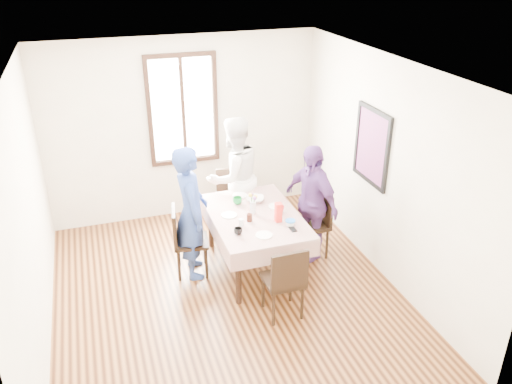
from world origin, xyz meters
TOP-DOWN VIEW (x-y plane):
  - ground at (0.00, 0.00)m, footprint 4.50×4.50m
  - back_wall at (0.00, 2.25)m, footprint 4.00×0.00m
  - right_wall at (2.00, 0.00)m, footprint 0.00×4.50m
  - window_frame at (0.00, 2.23)m, footprint 1.02×0.06m
  - window_pane at (0.00, 2.24)m, footprint 0.90×0.02m
  - art_poster at (1.98, 0.30)m, footprint 0.04×0.76m
  - dining_table at (0.50, 0.45)m, footprint 0.95×1.44m
  - tablecloth at (0.50, 0.45)m, footprint 1.07×1.56m
  - chair_left at (-0.29, 0.59)m, footprint 0.48×0.48m
  - chair_right at (1.30, 0.50)m, footprint 0.43×0.43m
  - chair_far at (0.50, 1.44)m, footprint 0.47×0.47m
  - chair_near at (0.50, -0.54)m, footprint 0.42×0.42m
  - person_left at (-0.27, 0.59)m, footprint 0.45×0.65m
  - person_far at (0.50, 1.43)m, footprint 1.01×0.89m
  - person_right at (1.27, 0.50)m, footprint 0.66×1.00m
  - mug_black at (0.17, 0.07)m, footprint 0.13×0.13m
  - mug_flag at (0.82, 0.40)m, footprint 0.15×0.15m
  - mug_green at (0.38, 0.81)m, footprint 0.13×0.13m
  - serving_bowl at (0.63, 0.81)m, footprint 0.30×0.30m
  - juice_carton at (0.72, 0.21)m, footprint 0.08×0.08m
  - butter_tub at (0.83, 0.07)m, footprint 0.11×0.11m
  - jam_jar at (0.39, 0.32)m, footprint 0.07×0.07m
  - drinking_glass at (0.26, 0.25)m, footprint 0.06×0.06m
  - smartphone at (0.81, -0.04)m, footprint 0.07×0.13m
  - flower_vase at (0.50, 0.52)m, footprint 0.08×0.08m
  - plate_left at (0.20, 0.54)m, footprint 0.20×0.20m
  - plate_right at (0.83, 0.57)m, footprint 0.20×0.20m
  - plate_far at (0.48, 1.03)m, footprint 0.20×0.20m
  - plate_near at (0.44, -0.06)m, footprint 0.20×0.20m
  - butter_lid at (0.83, 0.07)m, footprint 0.12×0.12m
  - flower_bunch at (0.50, 0.52)m, footprint 0.09×0.09m

SIDE VIEW (x-z plane):
  - ground at x=0.00m, z-range 0.00..0.00m
  - dining_table at x=0.50m, z-range 0.00..0.75m
  - chair_left at x=-0.29m, z-range 0.00..0.91m
  - chair_right at x=1.30m, z-range 0.00..0.91m
  - chair_far at x=0.50m, z-range 0.00..0.91m
  - chair_near at x=0.50m, z-range 0.00..0.91m
  - tablecloth at x=0.50m, z-range 0.75..0.76m
  - smartphone at x=0.81m, z-range 0.76..0.77m
  - plate_left at x=0.20m, z-range 0.76..0.77m
  - plate_right at x=0.83m, z-range 0.76..0.77m
  - plate_far at x=0.48m, z-range 0.76..0.77m
  - plate_near at x=0.44m, z-range 0.76..0.77m
  - person_right at x=1.27m, z-range 0.00..1.58m
  - butter_tub at x=0.83m, z-range 0.76..0.81m
  - serving_bowl at x=0.63m, z-range 0.76..0.82m
  - mug_black at x=0.17m, z-range 0.76..0.84m
  - drinking_glass at x=0.26m, z-range 0.76..0.85m
  - mug_green at x=0.38m, z-range 0.76..0.86m
  - jam_jar at x=0.39m, z-range 0.76..0.86m
  - mug_flag at x=0.82m, z-range 0.76..0.86m
  - butter_lid at x=0.83m, z-range 0.81..0.83m
  - flower_vase at x=0.50m, z-range 0.76..0.92m
  - person_left at x=-0.27m, z-range 0.00..1.71m
  - person_far at x=0.50m, z-range 0.00..1.74m
  - juice_carton at x=0.72m, z-range 0.76..1.00m
  - flower_bunch at x=0.50m, z-range 0.92..1.02m
  - back_wall at x=0.00m, z-range -0.65..3.35m
  - right_wall at x=2.00m, z-range -0.90..3.60m
  - art_poster at x=1.98m, z-range 1.07..2.03m
  - window_frame at x=0.00m, z-range 0.84..2.46m
  - window_pane at x=0.00m, z-range 0.90..2.40m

